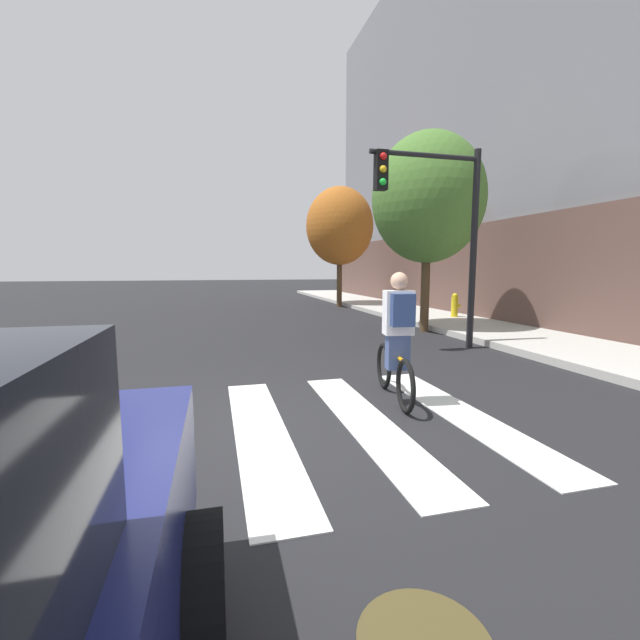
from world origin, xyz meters
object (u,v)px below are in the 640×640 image
fire_hydrant (455,305)px  street_tree_near (428,199)px  street_tree_mid (340,226)px  traffic_light_near (440,214)px  cyclist (397,338)px

fire_hydrant → street_tree_near: bearing=-139.8°
street_tree_mid → traffic_light_near: bearing=-95.5°
street_tree_near → street_tree_mid: street_tree_mid is taller
fire_hydrant → cyclist: bearing=-127.0°
cyclist → fire_hydrant: (5.43, 7.21, -0.31)m
traffic_light_near → cyclist: bearing=-127.6°
fire_hydrant → street_tree_near: (-2.05, -1.73, 3.06)m
cyclist → traffic_light_near: traffic_light_near is taller
street_tree_near → street_tree_mid: (-0.06, 7.77, 0.02)m
traffic_light_near → street_tree_near: size_ratio=0.79×
cyclist → fire_hydrant: bearing=53.0°
fire_hydrant → street_tree_near: 4.07m
street_tree_near → fire_hydrant: bearing=40.2°
cyclist → street_tree_mid: 13.93m
fire_hydrant → street_tree_near: street_tree_near is taller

